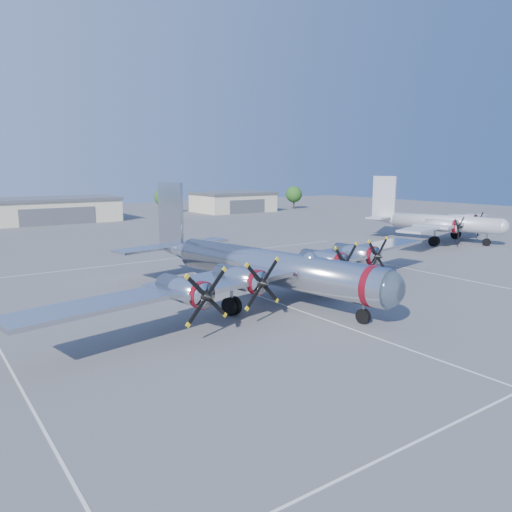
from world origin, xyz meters
TOP-DOWN VIEW (x-y plane):
  - ground at (0.00, 0.00)m, footprint 260.00×260.00m
  - parking_lines at (0.00, -1.75)m, footprint 60.00×50.08m
  - hangar_center at (0.00, 81.96)m, footprint 28.60×14.60m
  - hangar_east at (48.00, 81.96)m, footprint 20.60×14.60m
  - tree_east at (30.00, 88.00)m, footprint 4.80×4.80m
  - tree_far_east at (68.00, 80.00)m, footprint 4.80×4.80m
  - main_bomber_b29 at (-0.27, 1.74)m, footprint 51.37×39.58m
  - twin_engine_east at (44.18, 14.41)m, footprint 38.21×31.85m

SIDE VIEW (x-z plane):
  - ground at x=0.00m, z-range 0.00..0.00m
  - main_bomber_b29 at x=-0.27m, z-range -5.13..5.13m
  - twin_engine_east at x=44.18m, z-range -5.22..5.22m
  - parking_lines at x=0.00m, z-range 0.00..0.01m
  - hangar_center at x=0.00m, z-range 0.01..5.41m
  - hangar_east at x=48.00m, z-range 0.01..5.41m
  - tree_east at x=30.00m, z-range 0.90..7.54m
  - tree_far_east at x=68.00m, z-range 0.90..7.54m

